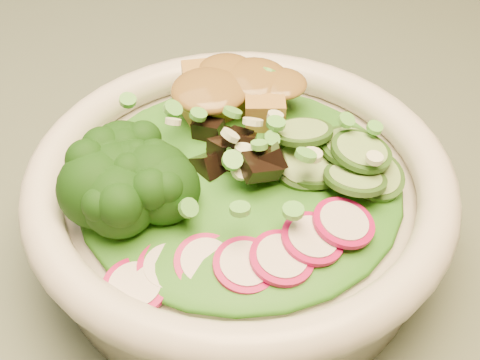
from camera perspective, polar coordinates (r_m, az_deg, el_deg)
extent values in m
cylinder|color=black|center=(1.06, 12.19, -1.91)|extent=(0.06, 0.06, 0.72)
cylinder|color=beige|center=(0.44, 0.00, -3.13)|extent=(0.24, 0.24, 0.05)
torus|color=beige|center=(0.41, 0.00, 0.09)|extent=(0.27, 0.27, 0.03)
ellipsoid|color=#186314|center=(0.41, 0.00, 0.10)|extent=(0.20, 0.20, 0.02)
ellipsoid|color=brown|center=(0.45, -0.85, 7.92)|extent=(0.07, 0.06, 0.02)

